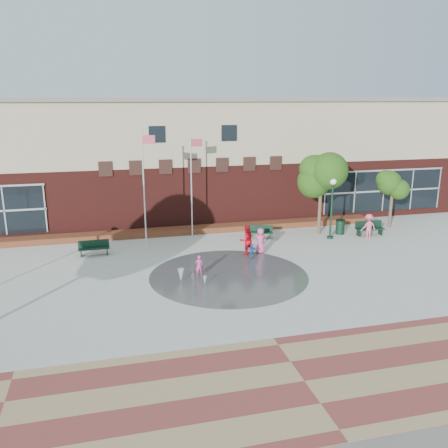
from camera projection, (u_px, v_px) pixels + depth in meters
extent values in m
plane|color=#666056|center=(245.00, 298.00, 22.37)|extent=(120.00, 120.00, 0.00)
cube|color=#A8A8A0|center=(224.00, 269.00, 26.11)|extent=(46.00, 18.00, 0.01)
cube|color=brown|center=(304.00, 381.00, 15.81)|extent=(46.00, 6.00, 0.01)
cylinder|color=#383A3D|center=(229.00, 276.00, 25.18)|extent=(8.40, 8.40, 0.01)
cube|color=#4E1A16|center=(183.00, 186.00, 38.18)|extent=(44.00, 10.00, 4.50)
cube|color=tan|center=(182.00, 130.00, 37.02)|extent=(44.00, 10.00, 4.50)
cube|color=slate|center=(181.00, 99.00, 36.42)|extent=(44.40, 10.40, 0.30)
cube|color=black|center=(383.00, 191.00, 37.05)|extent=(10.00, 0.12, 3.19)
cube|color=black|center=(157.00, 134.00, 31.71)|extent=(1.10, 0.10, 1.10)
cube|color=black|center=(229.00, 133.00, 32.89)|extent=(1.10, 0.10, 1.10)
cube|color=maroon|center=(198.00, 233.00, 33.23)|extent=(26.00, 1.20, 0.40)
cylinder|color=silver|center=(144.00, 192.00, 28.40)|extent=(0.09, 0.09, 7.36)
sphere|color=silver|center=(141.00, 129.00, 27.44)|extent=(0.14, 0.14, 0.14)
cube|color=#B53F52|center=(148.00, 139.00, 27.52)|extent=(0.74, 0.35, 0.49)
cylinder|color=silver|center=(191.00, 187.00, 31.28)|extent=(0.09, 0.09, 6.87)
sphere|color=silver|center=(190.00, 134.00, 30.38)|extent=(0.14, 0.14, 0.14)
cube|color=#B53F52|center=(197.00, 143.00, 30.67)|extent=(0.79, 0.11, 0.48)
cylinder|color=black|center=(331.00, 212.00, 31.33)|extent=(0.13, 0.13, 3.70)
cylinder|color=black|center=(330.00, 237.00, 31.79)|extent=(0.39, 0.39, 0.17)
sphere|color=white|center=(333.00, 181.00, 30.81)|extent=(0.44, 0.44, 0.44)
cube|color=black|center=(94.00, 248.00, 28.29)|extent=(1.83, 0.55, 0.06)
cube|color=black|center=(94.00, 244.00, 28.43)|extent=(1.82, 0.10, 0.45)
cube|color=black|center=(260.00, 232.00, 31.74)|extent=(1.81, 0.99, 0.06)
cube|color=black|center=(260.00, 228.00, 31.89)|extent=(1.68, 0.57, 0.44)
cube|color=black|center=(370.00, 229.00, 32.44)|extent=(1.97, 0.63, 0.06)
cube|color=black|center=(368.00, 224.00, 32.60)|extent=(1.95, 0.15, 0.49)
cylinder|color=black|center=(340.00, 227.00, 32.75)|extent=(0.59, 0.59, 0.98)
cylinder|color=black|center=(341.00, 220.00, 32.62)|extent=(0.63, 0.63, 0.06)
cylinder|color=#483929|center=(320.00, 210.00, 32.49)|extent=(0.23, 0.23, 3.37)
cylinder|color=#483929|center=(391.00, 210.00, 34.28)|extent=(0.22, 0.22, 2.55)
cone|color=white|center=(181.00, 282.00, 24.35)|extent=(0.35, 0.35, 0.68)
cone|color=white|center=(205.00, 285.00, 23.93)|extent=(0.20, 0.20, 0.44)
imported|color=#CE3D7F|center=(199.00, 266.00, 25.00)|extent=(0.44, 0.31, 1.16)
imported|color=#BB0712|center=(246.00, 240.00, 28.29)|extent=(1.04, 0.90, 1.83)
imported|color=#D84A8C|center=(260.00, 241.00, 28.66)|extent=(0.77, 0.50, 1.57)
imported|color=#2055A2|center=(252.00, 251.00, 27.65)|extent=(0.58, 0.28, 0.96)
imported|color=#D75C74|center=(368.00, 226.00, 31.62)|extent=(1.14, 0.72, 1.69)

